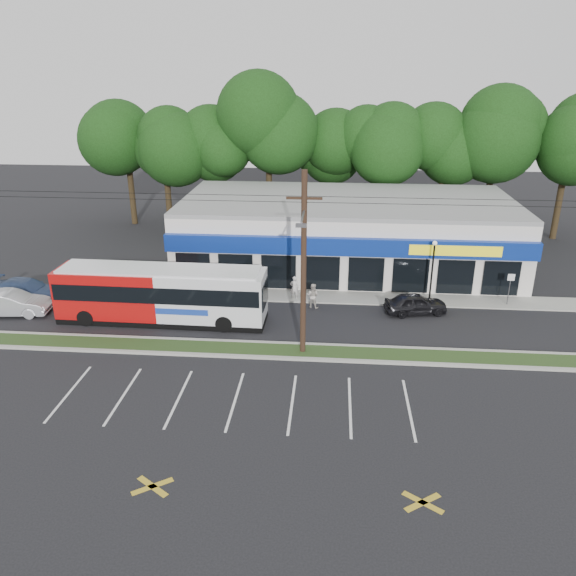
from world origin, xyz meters
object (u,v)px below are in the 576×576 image
Objects in this scene: car_blue at (27,290)px; pedestrian_b at (313,296)px; car_dark at (416,304)px; pedestrian_a at (294,288)px; utility_pole at (300,260)px; metrobus at (162,293)px; sign_post at (510,284)px; car_silver at (11,303)px; lamp_post at (433,264)px.

pedestrian_b reaches higher than car_blue.
car_blue is at bearing 78.41° from car_dark.
pedestrian_a is at bearing -77.90° from car_blue.
metrobus is at bearing 157.56° from utility_pole.
metrobus is 15.86m from car_dark.
car_dark is at bearing -166.14° from pedestrian_b.
utility_pole is 7.82m from pedestrian_b.
sign_post is 0.47× the size of car_silver.
pedestrian_a is at bearing -179.69° from sign_post.
sign_post reaches higher than car_dark.
utility_pole is 10.66× the size of car_silver.
sign_post reaches higher than pedestrian_b.
utility_pole is 15.71m from sign_post.
car_silver is at bearing 168.93° from utility_pole.
car_dark is (-6.18, -1.72, -0.89)m from sign_post.
car_silver is 2.36m from car_blue.
lamp_post is 26.97m from car_blue.
lamp_post is 1.91× the size of sign_post.
pedestrian_b is (1.28, -1.26, -0.00)m from pedestrian_a.
car_blue is 3.04× the size of pedestrian_b.
utility_pole is 11.76× the size of lamp_post.
sign_post is at bearing 30.15° from utility_pole.
pedestrian_a is at bearing -178.09° from lamp_post.
pedestrian_b is at bearing 17.72° from metrobus.
metrobus is at bearing 33.96° from pedestrian_b.
metrobus is at bearing 25.44° from pedestrian_a.
lamp_post reaches higher than car_dark.
metrobus is (-16.82, -4.30, -0.86)m from lamp_post.
car_dark is 25.66m from car_blue.
utility_pole reaches higher than car_dark.
car_dark is at bearing -121.21° from lamp_post.
pedestrian_a is at bearing -83.41° from car_silver.
metrobus is (-21.82, -4.08, 0.26)m from sign_post.
pedestrian_a is (17.60, 3.97, 0.06)m from car_silver.
lamp_post is at bearing -151.39° from pedestrian_b.
lamp_post is 17.38m from metrobus.
lamp_post is 0.91× the size of car_silver.
metrobus is at bearing -96.31° from car_silver.
pedestrian_b is at bearing 85.97° from utility_pole.
car_dark is (15.64, 2.36, -1.15)m from metrobus.
car_silver is at bearing 25.36° from pedestrian_b.
pedestrian_a is (-9.00, -0.30, -1.84)m from lamp_post.
utility_pole is 22.47× the size of sign_post.
pedestrian_b is at bearing -82.01° from car_blue.
car_silver is at bearing 11.05° from pedestrian_a.
sign_post is 1.35× the size of pedestrian_b.
car_blue is 3.03× the size of pedestrian_a.
lamp_post reaches higher than sign_post.
lamp_post is 2.57× the size of pedestrian_a.
sign_post is at bearing -156.82° from pedestrian_b.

